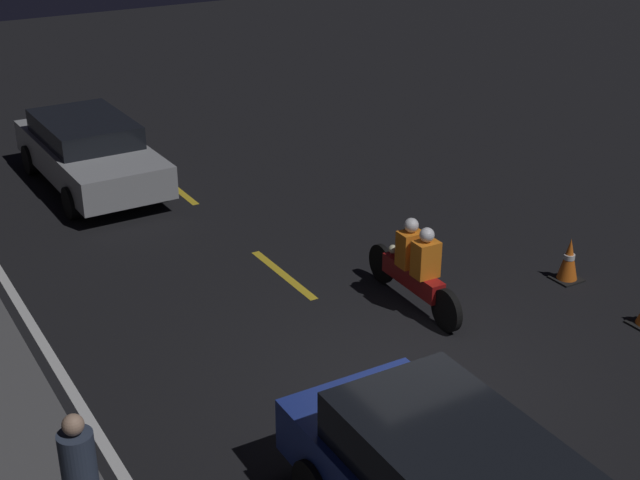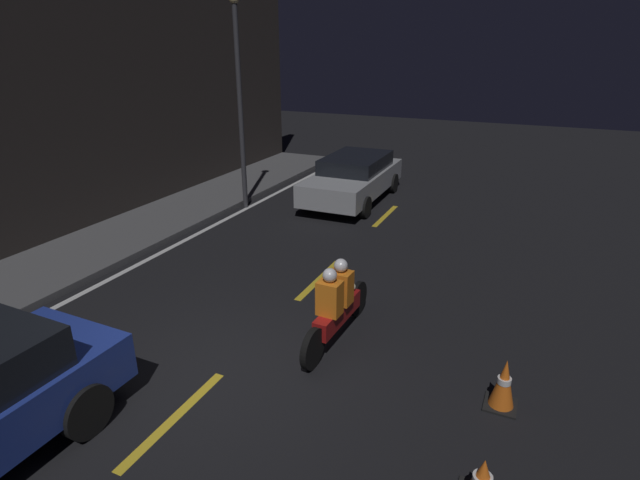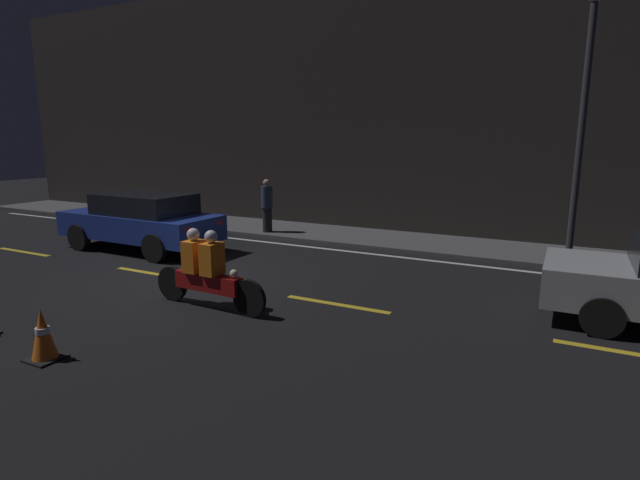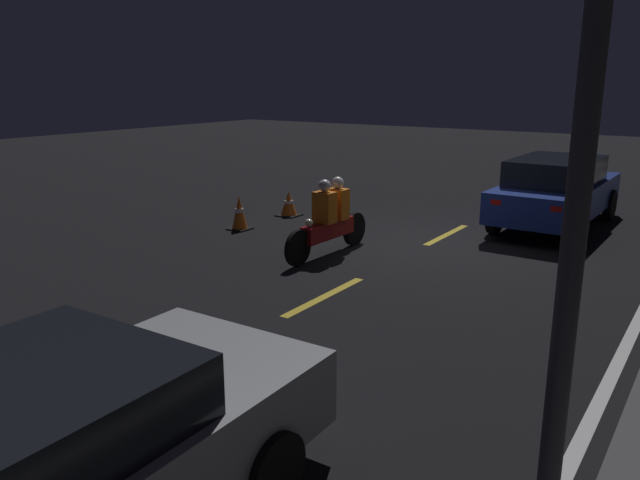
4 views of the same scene
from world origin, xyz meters
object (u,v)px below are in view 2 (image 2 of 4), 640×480
motorcycle (336,305)px  traffic_cone_mid (504,384)px  hatchback_silver (354,177)px  street_lamp (239,94)px

motorcycle → traffic_cone_mid: bearing=-99.6°
hatchback_silver → traffic_cone_mid: bearing=32.0°
hatchback_silver → street_lamp: (-1.99, 2.66, 2.49)m
traffic_cone_mid → motorcycle: bearing=78.2°
street_lamp → traffic_cone_mid: bearing=-127.7°
hatchback_silver → motorcycle: 7.93m
hatchback_silver → street_lamp: size_ratio=0.79×
hatchback_silver → traffic_cone_mid: 9.59m
motorcycle → street_lamp: street_lamp is taller
traffic_cone_mid → street_lamp: 10.34m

